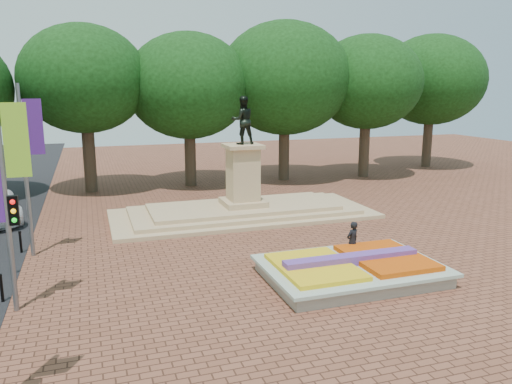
{
  "coord_description": "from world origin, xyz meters",
  "views": [
    {
      "loc": [
        -7.76,
        -17.12,
        6.8
      ],
      "look_at": [
        -0.69,
        3.77,
        2.2
      ],
      "focal_mm": 35.0,
      "sensor_mm": 36.0,
      "label": 1
    }
  ],
  "objects": [
    {
      "name": "ground",
      "position": [
        0.0,
        0.0,
        0.0
      ],
      "size": [
        90.0,
        90.0,
        0.0
      ],
      "primitive_type": "plane",
      "color": "brown",
      "rests_on": "ground"
    },
    {
      "name": "flower_bed",
      "position": [
        1.03,
        -2.0,
        0.38
      ],
      "size": [
        6.3,
        4.3,
        0.91
      ],
      "color": "gray",
      "rests_on": "ground"
    },
    {
      "name": "monument",
      "position": [
        0.0,
        8.0,
        0.88
      ],
      "size": [
        14.0,
        6.0,
        6.4
      ],
      "color": "tan",
      "rests_on": "ground"
    },
    {
      "name": "tree_row_back",
      "position": [
        2.33,
        18.0,
        6.67
      ],
      "size": [
        44.8,
        8.8,
        10.43
      ],
      "color": "#3A2B1F",
      "rests_on": "ground"
    },
    {
      "name": "banner_poles",
      "position": [
        -10.08,
        -1.31,
        3.88
      ],
      "size": [
        0.88,
        11.17,
        7.0
      ],
      "color": "slate",
      "rests_on": "ground"
    },
    {
      "name": "pedestrian",
      "position": [
        1.98,
        -0.32,
        0.81
      ],
      "size": [
        0.69,
        0.56,
        1.63
      ],
      "primitive_type": "imported",
      "rotation": [
        0.0,
        0.0,
        3.48
      ],
      "color": "black",
      "rests_on": "ground"
    }
  ]
}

